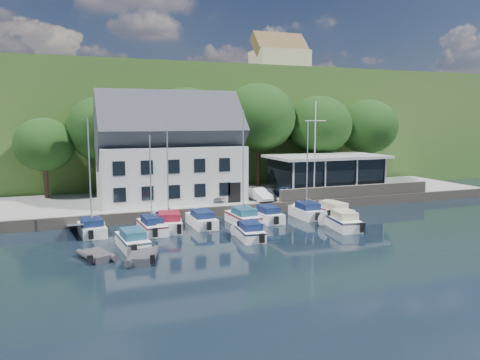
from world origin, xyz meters
The scene contains 34 objects.
ground centered at (0.00, 0.00, 0.00)m, with size 180.00×180.00×0.00m, color black.
quay centered at (0.00, 17.50, 0.50)m, with size 60.00×13.00×1.00m, color #999994.
quay_face centered at (0.00, 11.00, 0.50)m, with size 60.00×0.30×1.00m, color #6E6558.
hillside centered at (0.00, 62.00, 8.00)m, with size 160.00×75.00×16.00m, color #335A21.
field_patch centered at (8.00, 70.00, 16.15)m, with size 50.00×30.00×0.30m, color #555F2F.
farmhouse centered at (22.00, 52.00, 20.10)m, with size 10.40×7.00×8.20m, color beige, non-canonical shape.
harbor_building centered at (-7.00, 16.50, 5.35)m, with size 14.40×8.20×8.70m, color silver, non-canonical shape.
club_pavilion centered at (11.00, 16.00, 3.05)m, with size 13.20×7.20×4.10m, color black, non-canonical shape.
seawall centered at (12.00, 11.40, 1.60)m, with size 18.00×0.50×1.20m, color #6E6558.
gangway centered at (-16.50, 9.00, 0.00)m, with size 1.20×6.00×1.40m, color silver, non-canonical shape.
car_silver centered at (-2.99, 13.86, 1.55)m, with size 1.30×3.23×1.10m, color #B3B3B8.
car_white centered at (1.24, 12.75, 1.63)m, with size 1.34×3.85×1.27m, color silver.
car_dgrey centered at (2.29, 13.35, 1.58)m, with size 1.63×4.02×1.17m, color #313035.
car_blue centered at (4.99, 13.32, 1.59)m, with size 1.37×3.47×1.19m, color #2E4A8D.
flagpole centered at (7.48, 12.55, 6.02)m, with size 2.41×0.20×10.04m, color silver, non-canonical shape.
tree_0 centered at (-18.92, 22.02, 5.17)m, with size 6.11×6.11×8.34m, color #12330F, non-canonical shape.
tree_1 centered at (-12.96, 22.20, 6.33)m, with size 7.80×7.80×10.66m, color #12330F, non-canonical shape.
tree_2 centered at (-3.88, 21.53, 6.87)m, with size 8.60×8.60×11.75m, color #12330F, non-canonical shape.
tree_3 centered at (5.25, 22.46, 7.25)m, with size 9.15×9.15×12.50m, color #12330F, non-canonical shape.
tree_4 centered at (13.04, 21.30, 6.55)m, with size 8.12×8.12×11.09m, color #12330F, non-canonical shape.
tree_5 centered at (20.33, 21.43, 6.38)m, with size 7.87×7.87×10.76m, color #12330F, non-canonical shape.
boat_r1_0 centered at (-15.23, 7.95, 4.24)m, with size 1.99×5.32×8.48m, color white, non-canonical shape.
boat_r1_1 centered at (-10.62, 7.09, 4.29)m, with size 1.83×5.92×8.59m, color white, non-canonical shape.
boat_r1_2 centered at (-9.17, 7.35, 4.77)m, with size 2.23×5.75×9.54m, color white, non-canonical shape.
boat_r1_3 centered at (-6.18, 7.98, 0.70)m, with size 1.93×6.31×1.40m, color white, non-canonical shape.
boat_r1_4 centered at (-2.54, 7.38, 4.59)m, with size 2.03×6.12×9.18m, color white, non-canonical shape.
boat_r1_5 centered at (-0.08, 7.70, 0.71)m, with size 1.87×5.68×1.42m, color white, non-canonical shape.
boat_r1_6 centered at (3.97, 7.77, 4.53)m, with size 2.06×5.65×9.06m, color white, non-canonical shape.
boat_r1_7 centered at (6.52, 7.48, 0.72)m, with size 2.10×6.47×1.43m, color white, non-canonical shape.
boat_r2_0 centered at (-12.76, 2.78, 0.73)m, with size 1.83×6.01×1.45m, color white, non-canonical shape.
boat_r2_2 centered at (-3.92, 2.42, 0.68)m, with size 1.80×5.24×1.36m, color white, non-canonical shape.
boat_r2_4 centered at (4.69, 2.79, 0.78)m, with size 1.97×6.14×1.56m, color white, non-canonical shape.
dinghy_0 centered at (-15.33, 1.03, 0.33)m, with size 1.70×2.84×0.66m, color #37363B, non-canonical shape.
dinghy_1 centered at (-12.56, -0.36, 0.38)m, with size 1.95×3.25×0.76m, color #37363B, non-canonical shape.
Camera 1 is at (-17.03, -30.28, 9.17)m, focal length 35.00 mm.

